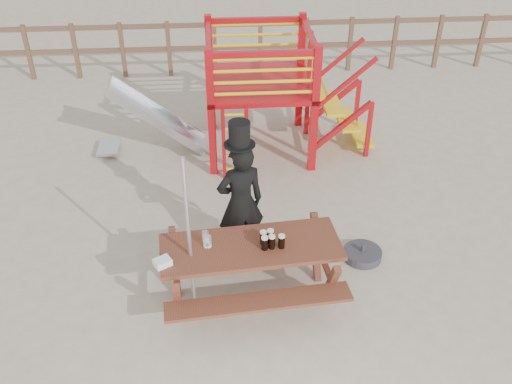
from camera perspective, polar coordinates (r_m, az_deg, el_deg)
name	(u,v)px	position (r m, az deg, el deg)	size (l,w,h in m)	color
ground	(266,290)	(7.15, 1.00, -9.81)	(60.00, 60.00, 0.00)	#BFAE94
back_fence	(238,41)	(12.86, -1.86, 14.85)	(15.09, 0.09, 1.20)	brown
playground_fort	(255,91)	(9.56, -0.14, 10.08)	(4.71, 1.84, 2.10)	#AD0B12
picnic_table	(251,265)	(6.73, -0.53, -7.30)	(2.19, 1.61, 0.80)	brown
man_with_hat	(241,200)	(7.13, -1.55, -0.79)	(0.69, 0.54, 1.97)	black
metal_pole	(189,238)	(6.31, -6.69, -4.64)	(0.05, 0.05, 2.07)	#B2B2B7
parasol_base	(362,254)	(7.70, 10.59, -6.13)	(0.51, 0.51, 0.21)	#333337
paper_bag	(162,262)	(6.34, -9.34, -6.95)	(0.18, 0.14, 0.08)	white
stout_pints	(270,240)	(6.48, 1.44, -4.81)	(0.28, 0.20, 0.17)	black
empty_glasses	(207,240)	(6.53, -4.96, -4.82)	(0.11, 0.16, 0.15)	silver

